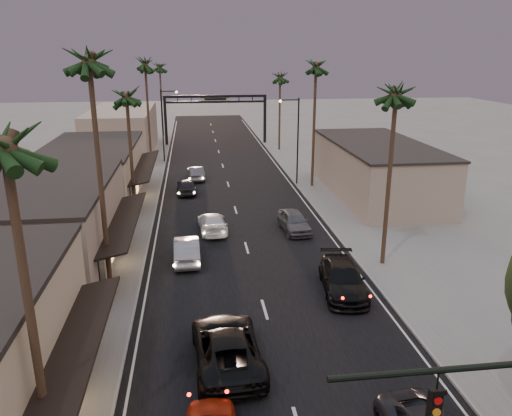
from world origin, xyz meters
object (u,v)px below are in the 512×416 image
object	(u,v)px
palm_ld	(145,61)
palm_far	(159,64)
streetlight_right	(295,134)
oncoming_pickup	(227,346)
palm_ra	(397,87)
palm_lb	(88,53)
palm_rc	(280,74)
palm_la	(2,132)
streetlight_left	(164,120)
curbside_black	(343,279)
palm_lc	(126,91)
palm_rb	(316,63)
oncoming_silver	(187,250)
arch	(216,107)

from	to	relation	value
palm_ld	palm_far	distance (m)	23.02
streetlight_right	oncoming_pickup	bearing A→B (deg)	-106.89
palm_ld	palm_ra	distance (m)	35.47
palm_lb	palm_rc	world-z (taller)	palm_lb
palm_la	palm_far	world-z (taller)	same
streetlight_left	palm_la	world-z (taller)	palm_la
palm_lb	curbside_black	size ratio (longest dim) A/B	2.64
curbside_black	palm_lc	bearing A→B (deg)	137.98
streetlight_left	palm_rb	world-z (taller)	palm_rb
palm_far	palm_ld	bearing A→B (deg)	-90.75
palm_la	oncoming_silver	size ratio (longest dim) A/B	2.76
palm_ra	oncoming_pickup	distance (m)	18.04
streetlight_left	palm_ra	distance (m)	37.87
palm_rb	oncoming_pickup	size ratio (longest dim) A/B	2.25
streetlight_left	oncoming_pickup	bearing A→B (deg)	-84.07
palm_ra	curbside_black	xyz separation A→B (m)	(-3.77, -3.48, -10.61)
palm_lc	palm_rc	distance (m)	32.86
streetlight_right	palm_far	size ratio (longest dim) A/B	0.68
palm_ld	palm_rb	size ratio (longest dim) A/B	1.00
oncoming_pickup	arch	bearing A→B (deg)	-95.21
palm_la	palm_lb	world-z (taller)	palm_lb
palm_la	palm_ld	bearing A→B (deg)	90.00
palm_lc	curbside_black	xyz separation A→B (m)	(13.43, -15.48, -9.63)
streetlight_left	palm_rc	world-z (taller)	palm_rc
palm_la	palm_far	distance (m)	69.00
oncoming_pickup	curbside_black	bearing A→B (deg)	-142.25
streetlight_left	palm_far	bearing A→B (deg)	93.95
palm_lc	palm_lb	bearing A→B (deg)	-90.00
palm_far	oncoming_silver	distance (m)	52.96
streetlight_right	palm_la	distance (m)	39.68
palm_lc	palm_far	xyz separation A→B (m)	(0.30, 42.00, 0.97)
palm_la	palm_lc	distance (m)	27.02
arch	palm_la	world-z (taller)	palm_la
palm_ld	oncoming_silver	world-z (taller)	palm_ld
streetlight_left	palm_far	xyz separation A→B (m)	(-1.38, 20.00, 6.11)
oncoming_silver	oncoming_pickup	bearing A→B (deg)	97.49
palm_ra	streetlight_left	bearing A→B (deg)	114.54
palm_ld	palm_rc	bearing A→B (deg)	27.62
palm_far	curbside_black	world-z (taller)	palm_far
palm_far	oncoming_pickup	xyz separation A→B (m)	(5.91, -63.64, -10.57)
palm_rb	palm_far	world-z (taller)	palm_rb
oncoming_silver	palm_ld	bearing A→B (deg)	-82.61
palm_lc	palm_rc	xyz separation A→B (m)	(17.20, 28.00, 0.00)
streetlight_right	oncoming_silver	world-z (taller)	streetlight_right
palm_rb	palm_far	distance (m)	37.98
palm_la	palm_ra	bearing A→B (deg)	41.09
palm_rb	curbside_black	size ratio (longest dim) A/B	2.47
palm_la	oncoming_silver	distance (m)	20.77
palm_rb	oncoming_silver	distance (m)	24.77
arch	palm_ra	size ratio (longest dim) A/B	1.15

